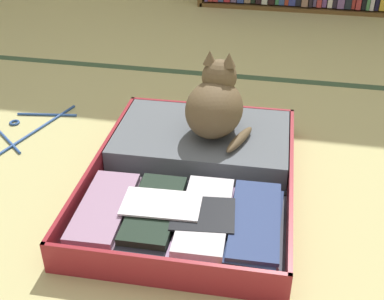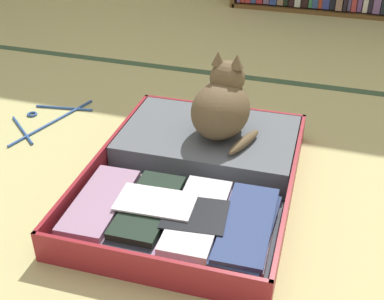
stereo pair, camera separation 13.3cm
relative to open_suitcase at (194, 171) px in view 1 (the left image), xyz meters
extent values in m
plane|color=tan|center=(0.06, -0.14, -0.04)|extent=(10.00, 10.00, 0.00)
cube|color=#365034|center=(0.06, 0.88, -0.04)|extent=(4.80, 0.05, 0.00)
cube|color=brown|center=(0.38, 2.10, -0.03)|extent=(1.46, 0.27, 0.02)
cube|color=maroon|center=(0.01, -0.26, -0.04)|extent=(0.64, 0.44, 0.01)
cube|color=maroon|center=(0.01, -0.46, 0.01)|extent=(0.63, 0.03, 0.10)
cube|color=maroon|center=(-0.30, -0.26, 0.01)|extent=(0.02, 0.43, 0.10)
cube|color=maroon|center=(0.31, -0.25, 0.01)|extent=(0.02, 0.43, 0.10)
cube|color=#474B56|center=(0.01, -0.26, -0.03)|extent=(0.61, 0.42, 0.01)
cube|color=maroon|center=(0.00, 0.17, -0.04)|extent=(0.64, 0.44, 0.01)
cube|color=maroon|center=(-0.01, 0.38, 0.01)|extent=(0.63, 0.03, 0.10)
cube|color=maroon|center=(-0.31, 0.16, 0.01)|extent=(0.02, 0.43, 0.10)
cube|color=maroon|center=(0.30, 0.18, 0.01)|extent=(0.02, 0.43, 0.10)
cube|color=#474B56|center=(0.00, 0.17, -0.03)|extent=(0.61, 0.42, 0.01)
cylinder|color=black|center=(0.00, -0.04, -0.03)|extent=(0.61, 0.03, 0.02)
cube|color=#2E242F|center=(-0.21, -0.26, -0.02)|extent=(0.14, 0.35, 0.02)
cube|color=slate|center=(-0.21, -0.26, 0.00)|extent=(0.16, 0.35, 0.02)
cube|color=#9E7A99|center=(-0.21, -0.27, 0.03)|extent=(0.15, 0.33, 0.02)
cube|color=tan|center=(-0.06, -0.25, -0.01)|extent=(0.13, 0.32, 0.02)
cube|color=#252A34|center=(-0.07, -0.25, 0.01)|extent=(0.14, 0.34, 0.02)
cube|color=black|center=(-0.07, -0.25, 0.03)|extent=(0.14, 0.31, 0.02)
cube|color=#998098|center=(0.09, -0.26, -0.01)|extent=(0.15, 0.33, 0.02)
cube|color=#96749B|center=(0.08, -0.26, 0.01)|extent=(0.14, 0.35, 0.02)
cube|color=silver|center=(0.08, -0.25, 0.03)|extent=(0.15, 0.34, 0.02)
cube|color=#A69B8F|center=(0.22, -0.25, -0.01)|extent=(0.14, 0.32, 0.02)
cube|color=gray|center=(0.22, -0.25, 0.01)|extent=(0.14, 0.31, 0.01)
cube|color=navy|center=(0.22, -0.25, 0.02)|extent=(0.14, 0.33, 0.01)
cube|color=navy|center=(0.22, -0.24, 0.03)|extent=(0.15, 0.34, 0.01)
cube|color=white|center=(-0.05, -0.24, 0.04)|extent=(0.23, 0.14, 0.01)
cube|color=black|center=(0.08, -0.26, 0.04)|extent=(0.19, 0.17, 0.01)
cube|color=#585F66|center=(0.00, 0.17, 0.01)|extent=(0.60, 0.41, 0.09)
torus|color=white|center=(-0.09, 0.20, 0.05)|extent=(0.14, 0.14, 0.01)
cylinder|color=black|center=(-0.18, 0.36, 0.01)|extent=(0.02, 0.02, 0.09)
cylinder|color=black|center=(0.16, 0.37, 0.01)|extent=(0.02, 0.02, 0.09)
cube|color=#EF2D37|center=(-0.14, -0.46, 0.03)|extent=(0.04, 0.00, 0.02)
cube|color=#298948|center=(0.09, -0.45, 0.00)|extent=(0.03, 0.00, 0.02)
cube|color=yellow|center=(0.20, -0.45, 0.03)|extent=(0.04, 0.00, 0.02)
cube|color=yellow|center=(0.14, -0.45, 0.01)|extent=(0.03, 0.00, 0.02)
ellipsoid|color=brown|center=(0.04, 0.16, 0.15)|extent=(0.22, 0.26, 0.19)
ellipsoid|color=brown|center=(0.04, 0.22, 0.11)|extent=(0.14, 0.10, 0.10)
sphere|color=brown|center=(0.04, 0.21, 0.24)|extent=(0.12, 0.12, 0.12)
cone|color=brown|center=(0.07, 0.20, 0.31)|extent=(0.04, 0.04, 0.05)
cone|color=brown|center=(0.01, 0.21, 0.31)|extent=(0.04, 0.04, 0.05)
sphere|color=gold|center=(0.07, 0.26, 0.25)|extent=(0.02, 0.02, 0.02)
sphere|color=gold|center=(0.03, 0.26, 0.25)|extent=(0.02, 0.02, 0.02)
ellipsoid|color=brown|center=(0.13, 0.11, 0.07)|extent=(0.09, 0.18, 0.03)
cylinder|color=#2D5299|center=(-0.66, 0.21, -0.04)|extent=(0.13, 0.43, 0.01)
cylinder|color=#2D5299|center=(-0.74, 0.12, -0.04)|extent=(0.19, 0.16, 0.01)
cylinder|color=#2D5299|center=(-0.68, 0.33, -0.04)|extent=(0.24, 0.05, 0.01)
torus|color=#2D5299|center=(-0.77, 0.25, -0.04)|extent=(0.05, 0.05, 0.01)
camera|label=1|loc=(0.26, -1.32, 0.92)|focal=47.03mm
camera|label=2|loc=(0.39, -1.29, 0.92)|focal=47.03mm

